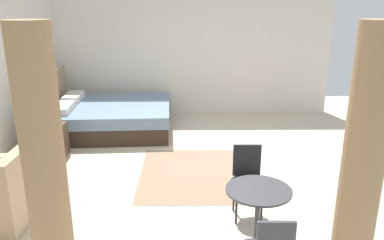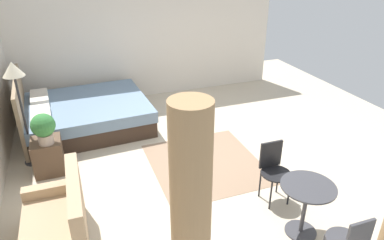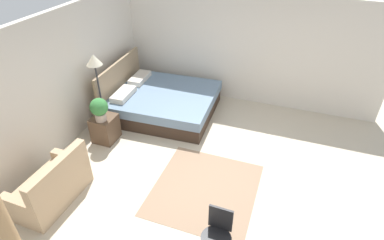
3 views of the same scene
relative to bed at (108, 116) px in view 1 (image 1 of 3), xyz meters
The scene contains 12 objects.
ground_plane 2.47m from the bed, 137.06° to the right, with size 9.15×9.07×0.02m, color beige.
wall_right 2.33m from the bed, 52.66° to the right, with size 0.12×6.07×2.58m, color silver.
area_rug 2.69m from the bed, 139.87° to the right, with size 1.84×1.72×0.01m, color #93755B.
bed is the anchor object (origin of this frame).
couch 3.14m from the bed, behind, with size 1.25×0.72×0.88m.
nightstand 1.53m from the bed, 154.77° to the left, with size 0.48×0.44×0.54m.
potted_plant 1.69m from the bed, 157.15° to the left, with size 0.35×0.35×0.48m.
floor_lamp 1.77m from the bed, 138.02° to the left, with size 0.31×0.31×1.70m.
balcony_table 4.48m from the bed, 149.97° to the right, with size 0.64×0.64×0.70m.
cafe_chair_near_window 3.88m from the bed, 144.41° to the right, with size 0.41×0.41×0.84m.
curtain_left 5.49m from the bed, 148.46° to the right, with size 0.30×0.30×2.31m.
curtain_right 4.73m from the bed, behind, with size 0.30×0.30×2.31m.
Camera 1 is at (-5.35, 0.12, 2.41)m, focal length 35.48 mm.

